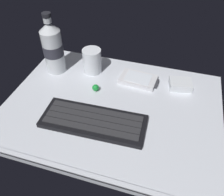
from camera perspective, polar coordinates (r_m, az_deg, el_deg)
ground_plane at (r=70.53cm, az=-0.05°, el=-2.48°), size 64.00×48.00×2.80cm
keyboard at (r=64.84cm, az=-4.60°, el=-5.64°), size 29.37×12.02×1.70cm
handheld_device at (r=78.63cm, az=6.53°, el=4.58°), size 13.23×8.58×1.50cm
juice_cup at (r=81.09cm, az=-4.89°, el=8.86°), size 6.40×6.40×8.50cm
water_bottle at (r=81.11cm, az=-14.35°, el=11.90°), size 6.73×6.73×20.80cm
charger_block at (r=78.60cm, az=16.48°, el=3.26°), size 7.95×6.85×2.40cm
trackball_mouse at (r=74.40cm, az=-4.06°, el=2.53°), size 2.20×2.20×2.20cm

